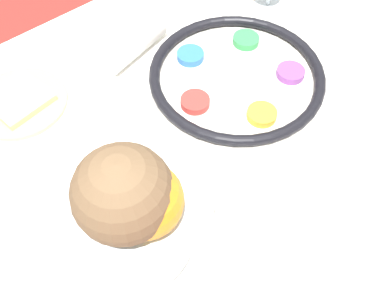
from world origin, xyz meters
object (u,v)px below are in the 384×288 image
(orange_fruit, at_px, (145,200))
(coconut, at_px, (123,194))
(bread_plate, at_px, (19,101))
(cup_near, at_px, (239,219))
(seder_plate, at_px, (237,76))
(napkin_roll, at_px, (133,43))
(fruit_stand, at_px, (126,229))

(orange_fruit, height_order, coconut, coconut)
(bread_plate, distance_m, cup_near, 0.45)
(orange_fruit, xyz_separation_m, cup_near, (-0.12, 0.04, -0.14))
(seder_plate, distance_m, napkin_roll, 0.21)
(orange_fruit, xyz_separation_m, napkin_roll, (-0.23, -0.36, -0.14))
(seder_plate, bearing_deg, cup_near, 47.02)
(orange_fruit, xyz_separation_m, bread_plate, (0.01, -0.39, -0.16))
(seder_plate, xyz_separation_m, fruit_stand, (0.35, 0.16, 0.08))
(coconut, xyz_separation_m, bread_plate, (-0.01, -0.37, -0.17))
(seder_plate, xyz_separation_m, cup_near, (0.21, 0.22, 0.02))
(napkin_roll, bearing_deg, seder_plate, 117.95)
(fruit_stand, height_order, orange_fruit, orange_fruit)
(coconut, bearing_deg, bread_plate, -91.13)
(seder_plate, relative_size, fruit_stand, 1.86)
(napkin_roll, relative_size, cup_near, 2.17)
(orange_fruit, height_order, cup_near, orange_fruit)
(napkin_roll, distance_m, cup_near, 0.42)
(napkin_roll, height_order, cup_near, cup_near)
(bread_plate, bearing_deg, cup_near, 106.77)
(seder_plate, xyz_separation_m, bread_plate, (0.34, -0.21, -0.01))
(fruit_stand, height_order, bread_plate, fruit_stand)
(orange_fruit, bearing_deg, coconut, -43.01)
(coconut, bearing_deg, orange_fruit, 136.99)
(orange_fruit, relative_size, bread_plate, 0.53)
(bread_plate, height_order, cup_near, cup_near)
(fruit_stand, xyz_separation_m, orange_fruit, (-0.02, 0.02, 0.07))
(fruit_stand, bearing_deg, cup_near, 156.67)
(seder_plate, distance_m, bread_plate, 0.40)
(seder_plate, distance_m, coconut, 0.41)
(orange_fruit, distance_m, cup_near, 0.19)
(orange_fruit, relative_size, cup_near, 1.28)
(fruit_stand, height_order, cup_near, fruit_stand)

